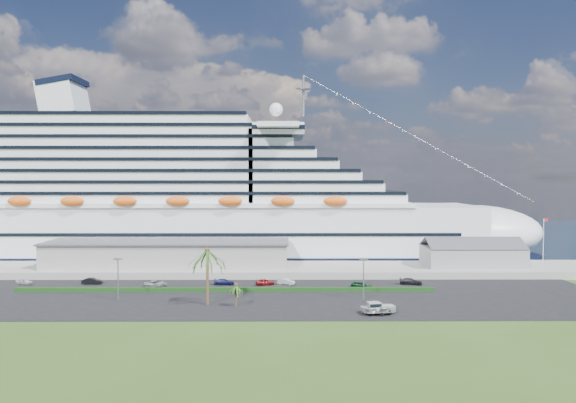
{
  "coord_description": "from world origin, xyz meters",
  "views": [
    {
      "loc": [
        4.63,
        -100.85,
        24.08
      ],
      "look_at": [
        5.31,
        30.0,
        18.52
      ],
      "focal_mm": 35.0,
      "sensor_mm": 36.0,
      "label": 1
    }
  ],
  "objects_px": {
    "parked_car_3": "(224,282)",
    "cruise_ship": "(196,203)",
    "boat_trailer": "(379,309)",
    "pickup_truck": "(378,307)"
  },
  "relations": [
    {
      "from": "pickup_truck",
      "to": "cruise_ship",
      "type": "bearing_deg",
      "value": 122.31
    },
    {
      "from": "parked_car_3",
      "to": "cruise_ship",
      "type": "bearing_deg",
      "value": 20.83
    },
    {
      "from": "cruise_ship",
      "to": "boat_trailer",
      "type": "height_order",
      "value": "cruise_ship"
    },
    {
      "from": "cruise_ship",
      "to": "parked_car_3",
      "type": "distance_m",
      "value": 45.1
    },
    {
      "from": "cruise_ship",
      "to": "parked_car_3",
      "type": "xyz_separation_m",
      "value": [
        12.51,
        -40.31,
        -15.91
      ]
    },
    {
      "from": "pickup_truck",
      "to": "boat_trailer",
      "type": "height_order",
      "value": "pickup_truck"
    },
    {
      "from": "cruise_ship",
      "to": "boat_trailer",
      "type": "xyz_separation_m",
      "value": [
        42.56,
        -68.1,
        -15.46
      ]
    },
    {
      "from": "parked_car_3",
      "to": "pickup_truck",
      "type": "height_order",
      "value": "pickup_truck"
    },
    {
      "from": "parked_car_3",
      "to": "boat_trailer",
      "type": "relative_size",
      "value": 0.75
    },
    {
      "from": "cruise_ship",
      "to": "boat_trailer",
      "type": "distance_m",
      "value": 81.78
    }
  ]
}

